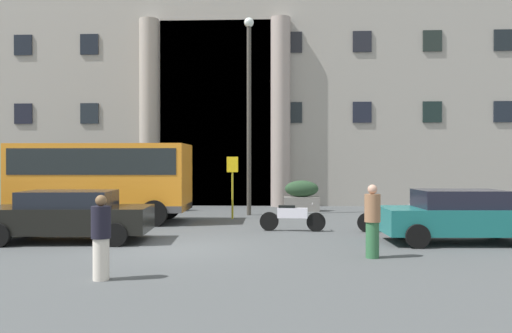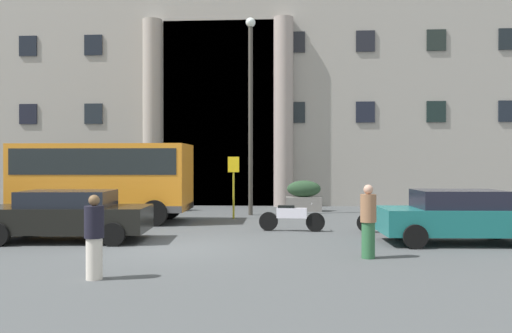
{
  "view_description": "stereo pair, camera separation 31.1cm",
  "coord_description": "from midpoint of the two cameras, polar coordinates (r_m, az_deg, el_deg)",
  "views": [
    {
      "loc": [
        2.75,
        -12.98,
        2.16
      ],
      "look_at": [
        1.98,
        4.6,
        2.05
      ],
      "focal_mm": 36.03,
      "sensor_mm": 36.0,
      "label": 1
    },
    {
      "loc": [
        3.06,
        -12.96,
        2.16
      ],
      "look_at": [
        1.98,
        4.6,
        2.05
      ],
      "focal_mm": 36.03,
      "sensor_mm": 36.0,
      "label": 2
    }
  ],
  "objects": [
    {
      "name": "lamppost_plaza_centre",
      "position": [
        21.52,
        -0.19,
        7.26
      ],
      "size": [
        0.4,
        0.4,
        8.22
      ],
      "color": "#3E3B34",
      "rests_on": "ground_plane"
    },
    {
      "name": "hedge_planter_far_east",
      "position": [
        23.28,
        5.72,
        -3.32
      ],
      "size": [
        1.58,
        0.71,
        1.39
      ],
      "color": "gray",
      "rests_on": "ground_plane"
    },
    {
      "name": "motorcycle_near_kerb",
      "position": [
        16.5,
        14.97,
        -5.58
      ],
      "size": [
        1.97,
        0.66,
        0.89
      ],
      "rotation": [
        0.0,
        0.0,
        -0.21
      ],
      "color": "black",
      "rests_on": "ground_plane"
    },
    {
      "name": "motorcycle_far_end",
      "position": [
        18.53,
        -25.74,
        -4.95
      ],
      "size": [
        2.03,
        0.55,
        0.89
      ],
      "rotation": [
        0.0,
        0.0,
        -0.1
      ],
      "color": "black",
      "rests_on": "ground_plane"
    },
    {
      "name": "pedestrian_woman_dark_dress",
      "position": [
        12.02,
        13.08,
        -5.94
      ],
      "size": [
        0.36,
        0.36,
        1.68
      ],
      "rotation": [
        0.0,
        0.0,
        3.01
      ],
      "color": "#2C613B",
      "rests_on": "ground_plane"
    },
    {
      "name": "office_building_facade",
      "position": [
        31.76,
        -1.94,
        15.99
      ],
      "size": [
        34.72,
        9.74,
        21.46
      ],
      "color": "gray",
      "rests_on": "ground_plane"
    },
    {
      "name": "bus_stop_sign",
      "position": [
        20.01,
        -2.06,
        -1.52
      ],
      "size": [
        0.44,
        0.08,
        2.41
      ],
      "color": "#9E951C",
      "rests_on": "ground_plane"
    },
    {
      "name": "ground_plane",
      "position": [
        13.47,
        -9.1,
        -9.13
      ],
      "size": [
        80.0,
        64.0,
        0.12
      ],
      "primitive_type": "cube",
      "color": "#464A4B"
    },
    {
      "name": "orange_minibus",
      "position": [
        19.62,
        -16.14,
        -1.01
      ],
      "size": [
        6.3,
        2.66,
        2.86
      ],
      "rotation": [
        0.0,
        0.0,
        0.01
      ],
      "color": "orange",
      "rests_on": "ground_plane"
    },
    {
      "name": "parked_hatchback_near",
      "position": [
        14.93,
        22.08,
        -5.13
      ],
      "size": [
        4.16,
        2.09,
        1.44
      ],
      "rotation": [
        0.0,
        0.0,
        0.03
      ],
      "color": "#196967",
      "rests_on": "ground_plane"
    },
    {
      "name": "hedge_planter_entrance_right",
      "position": [
        26.09,
        -23.34,
        -2.87
      ],
      "size": [
        1.49,
        0.79,
        1.46
      ],
      "color": "gray",
      "rests_on": "ground_plane"
    },
    {
      "name": "scooter_by_planter",
      "position": [
        16.42,
        4.39,
        -5.58
      ],
      "size": [
        2.09,
        0.55,
        0.89
      ],
      "rotation": [
        0.0,
        0.0,
        -0.08
      ],
      "color": "black",
      "rests_on": "ground_plane"
    },
    {
      "name": "parked_sedan_second",
      "position": [
        15.18,
        -19.6,
        -5.07
      ],
      "size": [
        4.53,
        2.32,
        1.4
      ],
      "rotation": [
        0.0,
        0.0,
        0.08
      ],
      "color": "black",
      "rests_on": "ground_plane"
    },
    {
      "name": "hedge_planter_far_west",
      "position": [
        23.85,
        -10.36,
        -2.91
      ],
      "size": [
        2.18,
        0.75,
        1.66
      ],
      "color": "slate",
      "rests_on": "ground_plane"
    },
    {
      "name": "pedestrian_man_crossing",
      "position": [
        10.04,
        -16.67,
        -7.52
      ],
      "size": [
        0.36,
        0.36,
        1.57
      ],
      "rotation": [
        0.0,
        0.0,
        5.2
      ],
      "color": "beige",
      "rests_on": "ground_plane"
    }
  ]
}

